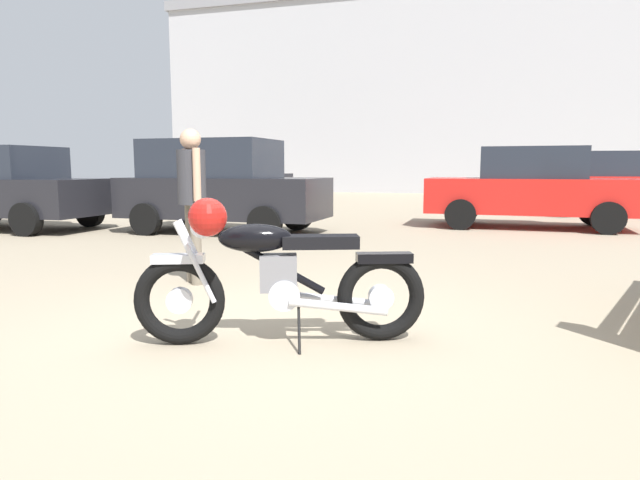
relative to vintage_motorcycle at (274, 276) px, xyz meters
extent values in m
plane|color=gray|center=(-0.16, 0.30, -0.49)|extent=(80.00, 80.00, 0.00)
torus|color=black|center=(-0.62, -0.25, -0.17)|extent=(0.63, 0.37, 0.64)
cylinder|color=silver|center=(-0.62, -0.25, -0.17)|extent=(0.20, 0.15, 0.18)
torus|color=black|center=(0.69, 0.34, -0.17)|extent=(0.63, 0.37, 0.64)
cylinder|color=silver|center=(0.69, 0.34, -0.17)|extent=(0.20, 0.15, 0.18)
cube|color=silver|center=(-0.62, -0.25, 0.13)|extent=(0.38, 0.27, 0.06)
cube|color=black|center=(0.71, 0.35, 0.12)|extent=(0.42, 0.28, 0.07)
cylinder|color=silver|center=(-0.47, -0.27, 0.11)|extent=(0.27, 0.15, 0.58)
cylinder|color=silver|center=(-0.53, -0.13, 0.11)|extent=(0.27, 0.15, 0.58)
sphere|color=silver|center=(-0.46, -0.18, 0.35)|extent=(0.17, 0.17, 0.17)
cylinder|color=silver|center=(-0.39, -0.15, 0.42)|extent=(0.28, 0.58, 0.03)
sphere|color=#B21914|center=(-0.26, -0.42, 0.44)|extent=(0.25, 0.25, 0.25)
cylinder|color=black|center=(-0.02, 0.02, 0.09)|extent=(0.71, 0.37, 0.47)
ellipsoid|color=black|center=(-0.13, -0.03, 0.27)|extent=(0.56, 0.42, 0.20)
cube|color=black|center=(0.29, 0.16, 0.24)|extent=(0.57, 0.41, 0.09)
cube|color=slate|center=(0.02, 0.04, 0.02)|extent=(0.31, 0.27, 0.26)
cylinder|color=silver|center=(0.06, 0.05, -0.13)|extent=(0.28, 0.27, 0.22)
cylinder|color=silver|center=(0.44, 0.12, -0.21)|extent=(0.66, 0.35, 0.14)
cylinder|color=silver|center=(0.36, 0.30, -0.21)|extent=(0.66, 0.35, 0.14)
cylinder|color=black|center=(0.22, -0.06, -0.33)|extent=(0.12, 0.22, 0.33)
cylinder|color=#706656|center=(-1.64, 1.52, -0.06)|extent=(0.12, 0.12, 0.86)
cylinder|color=#706656|center=(-1.78, 1.64, -0.06)|extent=(0.12, 0.12, 0.86)
cylinder|color=#333338|center=(-1.71, 1.58, 0.66)|extent=(0.30, 0.30, 0.58)
cylinder|color=tan|center=(-1.57, 1.46, 0.69)|extent=(0.08, 0.08, 0.55)
cylinder|color=tan|center=(-1.86, 1.70, 0.69)|extent=(0.08, 0.08, 0.55)
sphere|color=tan|center=(-1.71, 1.58, 1.06)|extent=(0.22, 0.22, 0.22)
cylinder|color=black|center=(2.99, 9.82, -0.18)|extent=(0.63, 0.23, 0.62)
cylinder|color=black|center=(3.08, 8.10, -0.18)|extent=(0.63, 0.23, 0.62)
cylinder|color=black|center=(0.29, 9.69, -0.18)|extent=(0.63, 0.23, 0.62)
cylinder|color=black|center=(0.38, 7.97, -0.18)|extent=(0.63, 0.23, 0.62)
cube|color=red|center=(1.69, 8.90, 0.18)|extent=(4.28, 1.92, 0.72)
cube|color=#232833|center=(1.69, 8.90, 0.86)|extent=(2.07, 1.66, 0.64)
cylinder|color=black|center=(-6.95, 4.05, -0.18)|extent=(0.63, 0.24, 0.62)
cylinder|color=black|center=(-7.07, 5.77, -0.18)|extent=(0.63, 0.24, 0.62)
cube|color=black|center=(-8.36, 4.81, 0.18)|extent=(4.31, 2.02, 0.72)
cube|color=#232833|center=(-8.36, 4.81, 0.86)|extent=(2.11, 1.70, 0.64)
cylinder|color=black|center=(-2.67, 6.71, -0.19)|extent=(0.61, 0.22, 0.60)
cylinder|color=black|center=(-2.59, 5.07, -0.19)|extent=(0.61, 0.22, 0.60)
cylinder|color=black|center=(-5.07, 6.59, -0.19)|extent=(0.61, 0.22, 0.60)
cylinder|color=black|center=(-4.98, 4.95, -0.19)|extent=(0.61, 0.22, 0.60)
cube|color=black|center=(-3.83, 5.83, 0.19)|extent=(3.98, 1.83, 0.76)
cube|color=#232833|center=(-4.08, 5.82, 0.93)|extent=(2.47, 1.64, 0.72)
cylinder|color=black|center=(2.18, 13.54, -0.18)|extent=(0.65, 0.31, 0.62)
cylinder|color=black|center=(2.49, 11.85, -0.18)|extent=(0.65, 0.31, 0.62)
cube|color=red|center=(3.66, 12.94, 0.18)|extent=(4.44, 2.46, 0.72)
cube|color=#232833|center=(3.66, 12.94, 0.86)|extent=(2.25, 1.90, 0.64)
cylinder|color=black|center=(-10.49, 14.90, -0.18)|extent=(0.64, 0.30, 0.62)
cylinder|color=black|center=(-10.20, 16.59, -0.18)|extent=(0.64, 0.30, 0.62)
cylinder|color=black|center=(-7.83, 14.44, -0.18)|extent=(0.64, 0.30, 0.62)
cylinder|color=black|center=(-7.54, 16.13, -0.18)|extent=(0.64, 0.30, 0.62)
cube|color=black|center=(-9.01, 15.52, 0.18)|extent=(4.43, 2.41, 0.72)
cube|color=#232833|center=(-9.01, 15.52, 0.86)|extent=(2.24, 1.88, 0.64)
cube|color=#B2B2B7|center=(-5.53, 27.56, 4.30)|extent=(23.96, 9.78, 9.58)
cube|color=gray|center=(-5.53, 27.56, 9.34)|extent=(24.28, 10.10, 0.50)
camera|label=1|loc=(1.67, -3.48, 0.76)|focal=31.06mm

